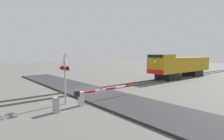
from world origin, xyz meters
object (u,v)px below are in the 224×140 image
locomotive (181,66)px  crossing_signal (65,72)px  utility_cabinet (56,105)px  crossing_gate (91,94)px

locomotive → crossing_signal: crossing_signal is taller
locomotive → utility_cabinet: (4.47, -23.44, -1.52)m
crossing_gate → locomotive: bearing=101.4°
crossing_gate → utility_cabinet: 2.98m
locomotive → crossing_signal: bearing=-82.5°
utility_cabinet → crossing_signal: bearing=139.0°
crossing_signal → crossing_gate: bearing=52.0°
locomotive → utility_cabinet: bearing=-79.2°
locomotive → crossing_signal: size_ratio=3.63×
utility_cabinet → locomotive: bearing=100.8°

